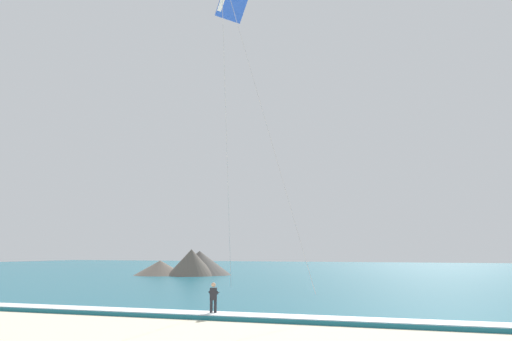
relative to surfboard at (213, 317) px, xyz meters
The scene contains 5 objects.
sea 58.93m from the surfboard, 87.79° to the left, with size 200.00×120.00×0.20m, color #146075.
surf_foam 2.28m from the surfboard, ahead, with size 200.00×1.78×0.04m, color white.
surfboard is the anchor object (origin of this frame).
kitesurfer 0.91m from the surfboard, 110.47° to the left, with size 0.64×0.63×1.69m.
headland_left 44.12m from the surfboard, 118.07° to the left, with size 11.70×10.39×3.30m.
Camera 1 is at (10.22, -14.88, 3.31)m, focal length 42.56 mm.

